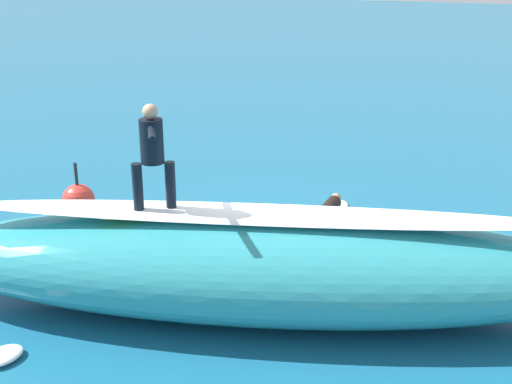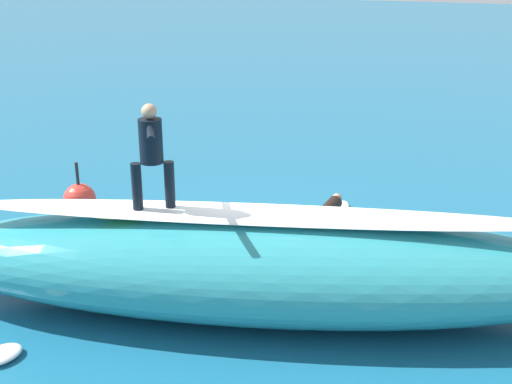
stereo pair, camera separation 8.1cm
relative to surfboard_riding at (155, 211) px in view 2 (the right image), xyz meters
name	(u,v)px [view 2 (the right image)]	position (x,y,z in m)	size (l,w,h in m)	color
ground_plane	(263,260)	(-0.80, -1.99, -1.49)	(120.00, 120.00, 0.00)	#196084
wave_crest	(259,265)	(-1.38, -0.42, -0.76)	(9.67, 2.30, 1.46)	teal
wave_foam_lip	(259,214)	(-1.38, -0.42, 0.01)	(8.22, 0.80, 0.08)	white
surfboard_riding	(155,211)	(0.00, 0.00, 0.00)	(1.80, 0.53, 0.07)	yellow
surfer_riding	(151,149)	(0.00, 0.00, 0.89)	(0.83, 1.22, 1.47)	black
surfboard_paddling	(329,218)	(-1.30, -4.11, -1.45)	(1.99, 0.53, 0.09)	#EAE5C6
surfer_paddling	(327,212)	(-1.29, -3.99, -1.28)	(0.31, 1.60, 0.29)	black
buoy_marker	(80,199)	(3.26, -2.47, -1.18)	(0.63, 0.63, 1.07)	red
foam_patch_mid	(1,355)	(1.16, 1.94, -1.43)	(0.55, 0.41, 0.13)	white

